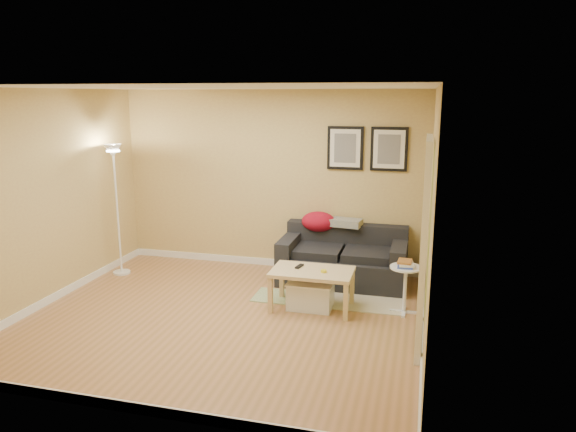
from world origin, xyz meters
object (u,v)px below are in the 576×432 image
object	(u,v)px
sofa	(343,256)
book_stack	(405,263)
storage_bin	(311,295)
side_table	(405,290)
floor_lamp	(118,214)
coffee_table	(312,289)

from	to	relation	value
sofa	book_stack	bearing A→B (deg)	-45.21
sofa	storage_bin	bearing A→B (deg)	-103.17
sofa	side_table	xyz separation A→B (m)	(0.87, -0.87, -0.09)
sofa	floor_lamp	distance (m)	3.22
sofa	side_table	bearing A→B (deg)	-45.04
sofa	book_stack	size ratio (longest dim) A/B	7.29
side_table	book_stack	world-z (taller)	book_stack
storage_bin	side_table	distance (m)	1.12
coffee_table	side_table	distance (m)	1.09
sofa	floor_lamp	world-z (taller)	floor_lamp
coffee_table	storage_bin	distance (m)	0.08
storage_bin	side_table	bearing A→B (deg)	6.63
storage_bin	floor_lamp	distance (m)	3.05
book_stack	floor_lamp	distance (m)	4.04
book_stack	floor_lamp	world-z (taller)	floor_lamp
floor_lamp	sofa	bearing A→B (deg)	7.90
side_table	floor_lamp	bearing A→B (deg)	173.82
coffee_table	book_stack	size ratio (longest dim) A/B	4.15
side_table	storage_bin	bearing A→B (deg)	-173.37
side_table	book_stack	size ratio (longest dim) A/B	2.45
side_table	book_stack	distance (m)	0.32
storage_bin	book_stack	bearing A→B (deg)	6.86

